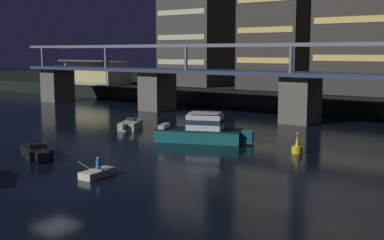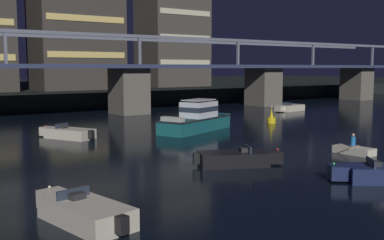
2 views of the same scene
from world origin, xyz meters
The scene contains 11 objects.
ground_plane centered at (0.00, 0.00, 0.00)m, with size 400.00×400.00×0.00m, color black.
river_bridge centered at (0.00, 35.89, 4.11)m, with size 94.79×6.40×9.38m.
tower_west_low centered at (-30.64, 58.00, 13.30)m, with size 11.35×11.44×22.50m.
tower_west_tall centered at (-14.02, 57.92, 14.40)m, with size 10.70×10.71×24.70m.
tower_central centered at (0.92, 55.60, 15.64)m, with size 13.09×8.95×27.19m.
waterfront_pavilion centered at (-47.49, 47.81, 4.44)m, with size 12.40×7.40×4.70m.
cabin_cruiser_near_left centered at (-1.96, 18.56, 1.05)m, with size 9.24×5.52×2.79m.
speedboat_mid_left centered at (-13.09, 20.70, 0.41)m, with size 3.50×4.90×1.16m.
speedboat_mid_center centered at (-8.60, 5.07, 0.41)m, with size 4.99×3.31×1.16m.
channel_buoy centered at (7.49, 18.89, 0.48)m, with size 0.90×0.90×1.76m.
dinghy_with_paddler centered at (0.04, 3.52, 0.28)m, with size 2.45×2.67×1.36m.
Camera 1 is at (24.90, -19.37, 8.36)m, focal length 47.13 mm.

